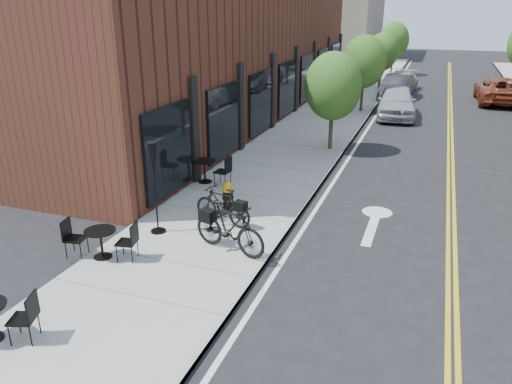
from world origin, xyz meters
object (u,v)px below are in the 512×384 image
at_px(bicycle_right, 229,228).
at_px(bistro_set_b, 101,240).
at_px(bistro_set_c, 205,168).
at_px(parked_car_b, 397,87).
at_px(parked_car_c, 400,82).
at_px(fire_hydrant, 228,196).
at_px(parked_car_far, 500,90).
at_px(patio_umbrella, 154,169).
at_px(parked_car_a, 396,102).
at_px(bicycle_left, 223,206).

bearing_deg(bicycle_right, bistro_set_b, 131.57).
distance_m(bistro_set_c, parked_car_b, 18.94).
xyz_separation_m(bistro_set_b, parked_car_c, (4.40, 26.69, 0.08)).
height_order(fire_hydrant, bistro_set_b, bistro_set_b).
relative_size(bicycle_right, parked_car_far, 0.37).
distance_m(patio_umbrella, parked_car_far, 24.92).
xyz_separation_m(fire_hydrant, patio_umbrella, (-1.12, -1.95, 1.29)).
distance_m(bistro_set_b, parked_car_b, 24.31).
bearing_deg(fire_hydrant, bistro_set_c, 114.99).
height_order(fire_hydrant, bistro_set_c, bistro_set_c).
height_order(bicycle_right, bistro_set_c, bicycle_right).
height_order(fire_hydrant, bicycle_right, bicycle_right).
xyz_separation_m(fire_hydrant, parked_car_b, (2.78, 20.32, 0.20)).
bearing_deg(bicycle_right, parked_car_c, 11.86).
bearing_deg(bistro_set_c, parked_car_a, 74.41).
relative_size(bicycle_left, bistro_set_c, 0.95).
xyz_separation_m(bicycle_left, parked_car_a, (2.99, 15.74, 0.16)).
bearing_deg(fire_hydrant, parked_car_b, 66.71).
relative_size(bicycle_right, parked_car_c, 0.45).
relative_size(bistro_set_c, parked_car_far, 0.33).
bearing_deg(parked_car_c, bicycle_left, -89.73).
xyz_separation_m(fire_hydrant, bistro_set_b, (-1.62, -3.59, 0.04)).
bearing_deg(parked_car_b, bicycle_right, -89.22).
relative_size(parked_car_c, parked_car_far, 0.82).
distance_m(fire_hydrant, parked_car_c, 23.26).
relative_size(bistro_set_c, parked_car_b, 0.41).
bearing_deg(bistro_set_b, bicycle_left, 43.22).
distance_m(patio_umbrella, parked_car_c, 25.38).
bearing_deg(patio_umbrella, parked_car_far, 66.87).
bearing_deg(bistro_set_b, parked_car_c, 69.17).
height_order(fire_hydrant, parked_car_b, parked_car_b).
relative_size(fire_hydrant, bistro_set_c, 0.48).
xyz_separation_m(bicycle_left, parked_car_b, (2.53, 21.26, 0.08)).
relative_size(bistro_set_b, parked_car_far, 0.31).
bearing_deg(parked_car_a, parked_car_far, 43.09).
height_order(fire_hydrant, parked_car_a, parked_car_a).
xyz_separation_m(bicycle_right, bistro_set_c, (-2.64, 4.22, -0.12)).
bearing_deg(bicycle_right, bicycle_left, 44.99).
bearing_deg(patio_umbrella, parked_car_c, 81.15).
distance_m(bicycle_left, parked_car_b, 21.41).
relative_size(bistro_set_c, patio_umbrella, 0.76).
bearing_deg(parked_car_b, parked_car_a, -79.97).
bearing_deg(parked_car_c, bistro_set_b, -93.09).
height_order(bistro_set_c, parked_car_far, parked_car_far).
relative_size(patio_umbrella, parked_car_c, 0.53).
bearing_deg(bistro_set_b, parked_car_far, 55.80).
height_order(fire_hydrant, parked_car_far, parked_car_far).
bearing_deg(fire_hydrant, parked_car_far, 52.04).
bearing_deg(parked_car_far, fire_hydrant, 65.62).
height_order(bicycle_left, patio_umbrella, patio_umbrella).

